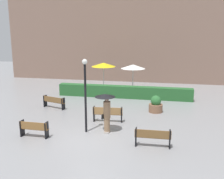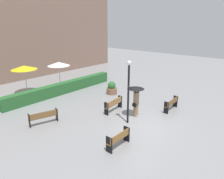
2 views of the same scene
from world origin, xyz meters
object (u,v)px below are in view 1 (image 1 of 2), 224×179
(pedestrian_with_umbrella, at_px, (106,107))
(lamp_post, at_px, (85,88))
(bench_mid_center, at_px, (108,113))
(patio_umbrella_yellow, at_px, (104,65))
(bench_far_left, at_px, (54,101))
(planter_pot, at_px, (156,105))
(patio_umbrella_white, at_px, (133,67))
(bench_near_right, at_px, (153,137))
(bench_near_left, at_px, (34,128))

(pedestrian_with_umbrella, distance_m, lamp_post, 1.47)
(bench_mid_center, xyz_separation_m, patio_umbrella_yellow, (-2.22, 8.30, 1.84))
(bench_mid_center, height_order, patio_umbrella_yellow, patio_umbrella_yellow)
(bench_far_left, xyz_separation_m, planter_pot, (7.13, 0.56, -0.02))
(bench_mid_center, bearing_deg, patio_umbrella_yellow, 104.94)
(patio_umbrella_yellow, bearing_deg, lamp_post, -82.03)
(lamp_post, bearing_deg, patio_umbrella_white, 81.25)
(bench_near_right, relative_size, pedestrian_with_umbrella, 0.80)
(bench_near_left, bearing_deg, bench_far_left, 102.73)
(bench_near_right, height_order, patio_umbrella_white, patio_umbrella_white)
(planter_pot, relative_size, patio_umbrella_white, 0.44)
(planter_pot, relative_size, lamp_post, 0.29)
(lamp_post, height_order, patio_umbrella_white, lamp_post)
(bench_near_left, height_order, planter_pot, planter_pot)
(bench_mid_center, height_order, patio_umbrella_white, patio_umbrella_white)
(bench_mid_center, height_order, lamp_post, lamp_post)
(bench_mid_center, bearing_deg, lamp_post, -113.60)
(patio_umbrella_white, bearing_deg, patio_umbrella_yellow, 159.81)
(bench_near_right, bearing_deg, bench_far_left, 144.92)
(bench_near_left, xyz_separation_m, lamp_post, (2.42, 1.24, 1.94))
(pedestrian_with_umbrella, bearing_deg, patio_umbrella_yellow, 104.06)
(patio_umbrella_yellow, bearing_deg, bench_far_left, -108.99)
(bench_near_left, bearing_deg, bench_mid_center, 43.60)
(bench_near_left, distance_m, patio_umbrella_white, 11.19)
(bench_far_left, height_order, patio_umbrella_yellow, patio_umbrella_yellow)
(bench_mid_center, distance_m, bench_near_left, 4.45)
(patio_umbrella_white, bearing_deg, bench_far_left, -133.54)
(planter_pot, bearing_deg, bench_near_left, -136.55)
(patio_umbrella_yellow, bearing_deg, bench_mid_center, -75.06)
(bench_mid_center, distance_m, pedestrian_with_umbrella, 1.91)
(bench_mid_center, height_order, pedestrian_with_umbrella, pedestrian_with_umbrella)
(bench_mid_center, xyz_separation_m, lamp_post, (-0.80, -1.83, 1.88))
(bench_far_left, xyz_separation_m, lamp_post, (3.58, -3.86, 1.93))
(bench_near_left, relative_size, pedestrian_with_umbrella, 0.70)
(bench_near_left, distance_m, patio_umbrella_yellow, 11.57)
(bench_near_right, distance_m, bench_near_left, 6.07)
(bench_mid_center, height_order, bench_near_left, bench_mid_center)
(bench_far_left, xyz_separation_m, bench_near_left, (1.15, -5.10, -0.01))
(bench_far_left, height_order, patio_umbrella_white, patio_umbrella_white)
(pedestrian_with_umbrella, xyz_separation_m, planter_pot, (2.47, 4.26, -0.96))
(pedestrian_with_umbrella, distance_m, patio_umbrella_yellow, 10.31)
(bench_near_right, height_order, planter_pot, planter_pot)
(pedestrian_with_umbrella, distance_m, patio_umbrella_white, 8.99)
(lamp_post, distance_m, patio_umbrella_white, 9.20)
(bench_mid_center, bearing_deg, bench_near_left, -136.40)
(bench_mid_center, height_order, planter_pot, planter_pot)
(bench_near_right, relative_size, planter_pot, 1.50)
(patio_umbrella_yellow, xyz_separation_m, patio_umbrella_white, (2.82, -1.04, 0.04))
(lamp_post, xyz_separation_m, patio_umbrella_white, (1.40, 9.09, -0.00))
(bench_near_right, distance_m, lamp_post, 4.29)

